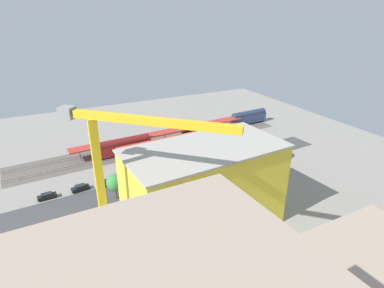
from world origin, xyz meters
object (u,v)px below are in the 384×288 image
(box_truck_2, at_px, (212,184))
(parked_car_3, at_px, (160,171))
(platform_canopy_far, at_px, (165,132))
(parked_car_1, at_px, (206,160))
(parked_car_6, at_px, (80,188))
(parked_car_0, at_px, (228,155))
(box_truck_1, at_px, (169,194))
(box_truck_0, at_px, (162,193))
(platform_canopy_near, at_px, (185,137))
(parked_car_5, at_px, (107,183))
(construction_building, at_px, (205,189))
(street_tree_0, at_px, (220,158))
(street_tree_3, at_px, (115,183))
(street_tree_2, at_px, (160,172))
(street_tree_4, at_px, (260,149))
(passenger_coach, at_px, (249,117))
(tower_crane, at_px, (115,175))
(locomotive, at_px, (200,129))
(parked_car_7, at_px, (47,196))
(freight_coach_far, at_px, (123,146))
(traffic_light, at_px, (198,163))
(parked_car_2, at_px, (184,165))
(parked_car_4, at_px, (136,176))

(box_truck_2, bearing_deg, parked_car_3, -59.13)
(platform_canopy_far, relative_size, parked_car_1, 15.95)
(parked_car_6, bearing_deg, parked_car_0, 179.49)
(box_truck_1, distance_m, box_truck_2, 12.34)
(box_truck_2, bearing_deg, parked_car_1, -113.29)
(parked_car_0, relative_size, box_truck_0, 0.45)
(platform_canopy_near, xyz_separation_m, parked_car_5, (30.28, 13.55, -3.35))
(parked_car_3, height_order, parked_car_6, parked_car_3)
(construction_building, distance_m, box_truck_0, 16.73)
(street_tree_0, bearing_deg, street_tree_3, -1.90)
(street_tree_2, bearing_deg, parked_car_5, -33.70)
(box_truck_1, bearing_deg, box_truck_0, -42.84)
(street_tree_3, distance_m, street_tree_4, 44.32)
(passenger_coach, height_order, parked_car_5, passenger_coach)
(tower_crane, relative_size, street_tree_0, 3.61)
(box_truck_2, distance_m, street_tree_3, 25.30)
(platform_canopy_far, xyz_separation_m, parked_car_0, (-13.40, 21.21, -3.08))
(locomotive, xyz_separation_m, passenger_coach, (-23.05, 0.01, 1.36))
(platform_canopy_near, relative_size, construction_building, 1.48)
(parked_car_0, xyz_separation_m, parked_car_7, (54.61, -0.07, -0.10))
(platform_canopy_near, height_order, parked_car_1, platform_canopy_near)
(platform_canopy_far, relative_size, box_truck_0, 6.80)
(box_truck_2, bearing_deg, passenger_coach, -135.88)
(platform_canopy_near, xyz_separation_m, box_truck_0, (19.17, 26.77, -2.36))
(freight_coach_far, relative_size, traffic_light, 2.67)
(freight_coach_far, bearing_deg, parked_car_3, 109.04)
(passenger_coach, xyz_separation_m, parked_car_0, (25.66, 24.08, -2.24))
(parked_car_5, distance_m, construction_building, 32.63)
(street_tree_4, bearing_deg, tower_crane, 23.01)
(tower_crane, bearing_deg, box_truck_2, -152.80)
(platform_canopy_near, distance_m, construction_building, 44.00)
(parked_car_2, bearing_deg, parked_car_1, -179.55)
(parked_car_5, distance_m, parked_car_7, 15.12)
(parked_car_6, relative_size, box_truck_1, 0.53)
(parked_car_3, bearing_deg, platform_canopy_far, -116.28)
(street_tree_0, bearing_deg, box_truck_2, 46.06)
(parked_car_2, xyz_separation_m, parked_car_5, (23.73, 0.23, -0.07))
(box_truck_1, bearing_deg, parked_car_6, -37.60)
(passenger_coach, height_order, tower_crane, tower_crane)
(locomotive, distance_m, passenger_coach, 23.09)
(parked_car_1, xyz_separation_m, construction_building, (16.02, 27.78, 8.64))
(locomotive, height_order, parked_car_7, locomotive)
(parked_car_1, height_order, traffic_light, traffic_light)
(parked_car_4, height_order, parked_car_6, parked_car_4)
(platform_canopy_near, bearing_deg, parked_car_5, 24.10)
(parked_car_7, xyz_separation_m, tower_crane, (-11.60, 29.71, 17.72))
(box_truck_2, relative_size, street_tree_4, 1.10)
(locomotive, bearing_deg, street_tree_3, 37.43)
(parked_car_1, relative_size, parked_car_6, 0.86)
(box_truck_0, bearing_deg, parked_car_1, -146.27)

